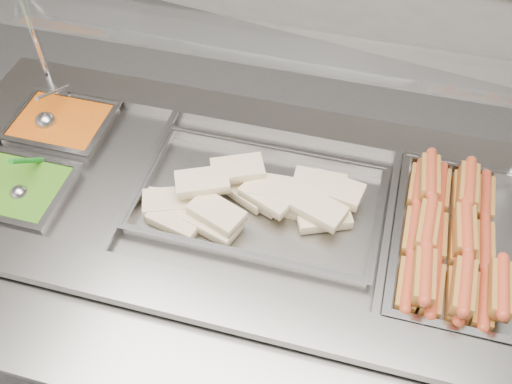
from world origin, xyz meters
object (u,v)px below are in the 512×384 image
at_px(sneeze_guard, 259,44).
at_px(serving_spoon, 21,188).
at_px(pan_wraps, 259,204).
at_px(steam_counter, 242,276).
at_px(pan_hotdogs, 456,248).
at_px(ladle, 47,120).

distance_m(sneeze_guard, serving_spoon, 0.85).
bearing_deg(serving_spoon, pan_wraps, 21.08).
height_order(steam_counter, pan_hotdogs, pan_hotdogs).
distance_m(sneeze_guard, pan_hotdogs, 0.82).
distance_m(steam_counter, pan_wraps, 0.45).
height_order(pan_hotdogs, ladle, ladle).
height_order(steam_counter, pan_wraps, pan_wraps).
distance_m(pan_hotdogs, pan_wraps, 0.60).
bearing_deg(serving_spoon, steam_counter, 22.26).
bearing_deg(pan_wraps, serving_spoon, -158.92).
relative_size(pan_hotdogs, ladle, 3.01).
height_order(steam_counter, ladle, ladle).
bearing_deg(serving_spoon, ladle, 112.57).
bearing_deg(serving_spoon, sneeze_guard, 39.49).
xyz_separation_m(sneeze_guard, serving_spoon, (-0.59, -0.48, -0.38)).
height_order(pan_wraps, ladle, ladle).
distance_m(steam_counter, sneeze_guard, 0.90).
xyz_separation_m(sneeze_guard, pan_hotdogs, (0.69, -0.13, -0.43)).
distance_m(pan_hotdogs, serving_spoon, 1.33).
bearing_deg(ladle, steam_counter, -2.24).
distance_m(steam_counter, ladle, 0.89).
bearing_deg(sneeze_guard, pan_hotdogs, -10.72).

